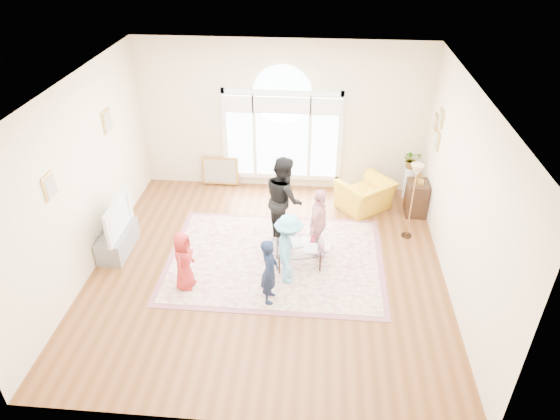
# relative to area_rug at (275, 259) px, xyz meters

# --- Properties ---
(ground) EXTENTS (6.00, 6.00, 0.00)m
(ground) POSITION_rel_area_rug_xyz_m (-0.10, -0.27, -0.01)
(ground) COLOR brown
(ground) RESTS_ON ground
(room_shell) EXTENTS (6.00, 6.00, 6.00)m
(room_shell) POSITION_rel_area_rug_xyz_m (-0.09, 2.56, 1.56)
(room_shell) COLOR #F5E5C2
(room_shell) RESTS_ON ground
(area_rug) EXTENTS (3.60, 2.60, 0.02)m
(area_rug) POSITION_rel_area_rug_xyz_m (0.00, 0.00, 0.00)
(area_rug) COLOR beige
(area_rug) RESTS_ON ground
(rug_border) EXTENTS (3.80, 2.80, 0.01)m
(rug_border) POSITION_rel_area_rug_xyz_m (0.00, 0.00, -0.00)
(rug_border) COLOR #8D525F
(rug_border) RESTS_ON ground
(tv_console) EXTENTS (0.45, 1.00, 0.42)m
(tv_console) POSITION_rel_area_rug_xyz_m (-2.85, 0.03, 0.20)
(tv_console) COLOR gray
(tv_console) RESTS_ON ground
(television) EXTENTS (0.17, 1.12, 0.65)m
(television) POSITION_rel_area_rug_xyz_m (-2.84, 0.03, 0.73)
(television) COLOR black
(television) RESTS_ON tv_console
(coffee_table) EXTENTS (1.20, 0.88, 0.54)m
(coffee_table) POSITION_rel_area_rug_xyz_m (0.42, -0.13, 0.39)
(coffee_table) COLOR silver
(coffee_table) RESTS_ON ground
(armchair) EXTENTS (1.31, 1.29, 0.64)m
(armchair) POSITION_rel_area_rug_xyz_m (1.67, 1.88, 0.31)
(armchair) COLOR gold
(armchair) RESTS_ON ground
(side_cabinet) EXTENTS (0.40, 0.50, 0.70)m
(side_cabinet) POSITION_rel_area_rug_xyz_m (2.68, 1.79, 0.34)
(side_cabinet) COLOR black
(side_cabinet) RESTS_ON ground
(floor_lamp) EXTENTS (0.32, 0.32, 1.51)m
(floor_lamp) POSITION_rel_area_rug_xyz_m (2.42, 0.95, 1.27)
(floor_lamp) COLOR black
(floor_lamp) RESTS_ON ground
(plant_pedestal) EXTENTS (0.20, 0.20, 0.70)m
(plant_pedestal) POSITION_rel_area_rug_xyz_m (2.60, 2.42, 0.34)
(plant_pedestal) COLOR white
(plant_pedestal) RESTS_ON ground
(potted_plant) EXTENTS (0.40, 0.36, 0.40)m
(potted_plant) POSITION_rel_area_rug_xyz_m (2.60, 2.42, 0.89)
(potted_plant) COLOR #33722D
(potted_plant) RESTS_ON plant_pedestal
(leaning_picture) EXTENTS (0.80, 0.14, 0.62)m
(leaning_picture) POSITION_rel_area_rug_xyz_m (-1.46, 2.63, -0.01)
(leaning_picture) COLOR tan
(leaning_picture) RESTS_ON ground
(child_red) EXTENTS (0.38, 0.53, 1.02)m
(child_red) POSITION_rel_area_rug_xyz_m (-1.39, -0.84, 0.52)
(child_red) COLOR #B02725
(child_red) RESTS_ON area_rug
(child_navy) EXTENTS (0.28, 0.42, 1.13)m
(child_navy) POSITION_rel_area_rug_xyz_m (0.02, -1.05, 0.58)
(child_navy) COLOR #15203D
(child_navy) RESTS_ON area_rug
(child_black) EXTENTS (0.87, 0.97, 1.65)m
(child_black) POSITION_rel_area_rug_xyz_m (0.10, 0.70, 0.84)
(child_black) COLOR black
(child_black) RESTS_ON area_rug
(child_pink) EXTENTS (0.52, 0.82, 1.30)m
(child_pink) POSITION_rel_area_rug_xyz_m (0.74, 0.23, 0.66)
(child_pink) COLOR #F0A4AE
(child_pink) RESTS_ON area_rug
(child_blue) EXTENTS (0.51, 0.83, 1.25)m
(child_blue) POSITION_rel_area_rug_xyz_m (0.27, -0.54, 0.64)
(child_blue) COLOR #69BCE2
(child_blue) RESTS_ON area_rug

